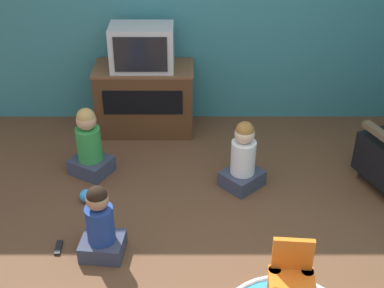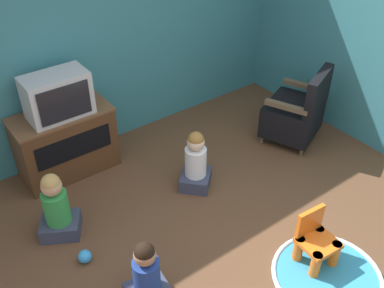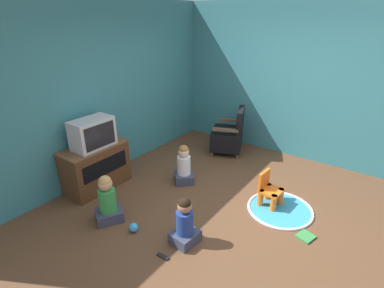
{
  "view_description": "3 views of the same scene",
  "coord_description": "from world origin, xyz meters",
  "px_view_note": "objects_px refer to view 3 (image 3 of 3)",
  "views": [
    {
      "loc": [
        -0.27,
        -2.76,
        2.81
      ],
      "look_at": [
        -0.26,
        0.43,
        0.82
      ],
      "focal_mm": 50.0,
      "sensor_mm": 36.0,
      "label": 1
    },
    {
      "loc": [
        -1.93,
        -1.7,
        3.0
      ],
      "look_at": [
        -0.13,
        0.71,
        0.83
      ],
      "focal_mm": 42.0,
      "sensor_mm": 36.0,
      "label": 2
    },
    {
      "loc": [
        -3.15,
        -1.52,
        2.51
      ],
      "look_at": [
        -0.02,
        0.75,
        0.8
      ],
      "focal_mm": 28.0,
      "sensor_mm": 36.0,
      "label": 3
    }
  ],
  "objects_px": {
    "child_watching_center": "(184,166)",
    "toy_ball": "(134,227)",
    "book": "(306,236)",
    "remote_control": "(163,257)",
    "television": "(93,133)",
    "child_watching_left": "(108,201)",
    "yellow_kid_chair": "(269,192)",
    "tv_cabinet": "(96,166)",
    "black_armchair": "(229,135)",
    "child_watching_right": "(185,224)"
  },
  "relations": [
    {
      "from": "child_watching_center",
      "to": "toy_ball",
      "type": "xyz_separation_m",
      "value": [
        -1.33,
        -0.23,
        -0.22
      ]
    },
    {
      "from": "book",
      "to": "remote_control",
      "type": "distance_m",
      "value": 1.74
    },
    {
      "from": "television",
      "to": "child_watching_left",
      "type": "xyz_separation_m",
      "value": [
        -0.44,
        -0.75,
        -0.62
      ]
    },
    {
      "from": "yellow_kid_chair",
      "to": "child_watching_center",
      "type": "xyz_separation_m",
      "value": [
        -0.21,
        1.35,
        0.08
      ]
    },
    {
      "from": "tv_cabinet",
      "to": "black_armchair",
      "type": "bearing_deg",
      "value": -23.75
    },
    {
      "from": "child_watching_left",
      "to": "book",
      "type": "xyz_separation_m",
      "value": [
        1.17,
        -2.2,
        -0.27
      ]
    },
    {
      "from": "black_armchair",
      "to": "child_watching_center",
      "type": "distance_m",
      "value": 1.4
    },
    {
      "from": "book",
      "to": "child_watching_left",
      "type": "bearing_deg",
      "value": 44.28
    },
    {
      "from": "black_armchair",
      "to": "toy_ball",
      "type": "height_order",
      "value": "black_armchair"
    },
    {
      "from": "yellow_kid_chair",
      "to": "book",
      "type": "xyz_separation_m",
      "value": [
        -0.39,
        -0.65,
        -0.18
      ]
    },
    {
      "from": "tv_cabinet",
      "to": "book",
      "type": "relative_size",
      "value": 4.17
    },
    {
      "from": "yellow_kid_chair",
      "to": "book",
      "type": "bearing_deg",
      "value": -116.31
    },
    {
      "from": "child_watching_center",
      "to": "television",
      "type": "bearing_deg",
      "value": 90.15
    },
    {
      "from": "television",
      "to": "child_watching_left",
      "type": "relative_size",
      "value": 0.92
    },
    {
      "from": "yellow_kid_chair",
      "to": "tv_cabinet",
      "type": "bearing_deg",
      "value": 120.3
    },
    {
      "from": "tv_cabinet",
      "to": "child_watching_left",
      "type": "bearing_deg",
      "value": -119.15
    },
    {
      "from": "black_armchair",
      "to": "child_watching_right",
      "type": "xyz_separation_m",
      "value": [
        -2.49,
        -0.83,
        -0.09
      ]
    },
    {
      "from": "tv_cabinet",
      "to": "toy_ball",
      "type": "bearing_deg",
      "value": -108.88
    },
    {
      "from": "black_armchair",
      "to": "book",
      "type": "distance_m",
      "value": 2.55
    },
    {
      "from": "child_watching_right",
      "to": "book",
      "type": "relative_size",
      "value": 2.61
    },
    {
      "from": "television",
      "to": "child_watching_left",
      "type": "distance_m",
      "value": 1.07
    },
    {
      "from": "television",
      "to": "book",
      "type": "distance_m",
      "value": 3.17
    },
    {
      "from": "yellow_kid_chair",
      "to": "book",
      "type": "height_order",
      "value": "yellow_kid_chair"
    },
    {
      "from": "child_watching_left",
      "to": "toy_ball",
      "type": "relative_size",
      "value": 5.78
    },
    {
      "from": "remote_control",
      "to": "toy_ball",
      "type": "bearing_deg",
      "value": -13.72
    },
    {
      "from": "book",
      "to": "black_armchair",
      "type": "bearing_deg",
      "value": -22.25
    },
    {
      "from": "child_watching_center",
      "to": "child_watching_right",
      "type": "bearing_deg",
      "value": 174.3
    },
    {
      "from": "child_watching_left",
      "to": "child_watching_center",
      "type": "bearing_deg",
      "value": 21.71
    },
    {
      "from": "black_armchair",
      "to": "child_watching_right",
      "type": "height_order",
      "value": "black_armchair"
    },
    {
      "from": "television",
      "to": "remote_control",
      "type": "bearing_deg",
      "value": -106.9
    },
    {
      "from": "child_watching_left",
      "to": "child_watching_right",
      "type": "distance_m",
      "value": 1.09
    },
    {
      "from": "child_watching_left",
      "to": "book",
      "type": "bearing_deg",
      "value": -31.85
    },
    {
      "from": "tv_cabinet",
      "to": "television",
      "type": "relative_size",
      "value": 1.63
    },
    {
      "from": "tv_cabinet",
      "to": "television",
      "type": "distance_m",
      "value": 0.55
    },
    {
      "from": "tv_cabinet",
      "to": "toy_ball",
      "type": "xyz_separation_m",
      "value": [
        -0.42,
        -1.22,
        -0.3
      ]
    },
    {
      "from": "black_armchair",
      "to": "child_watching_center",
      "type": "height_order",
      "value": "black_armchair"
    },
    {
      "from": "yellow_kid_chair",
      "to": "toy_ball",
      "type": "height_order",
      "value": "yellow_kid_chair"
    },
    {
      "from": "television",
      "to": "book",
      "type": "height_order",
      "value": "television"
    },
    {
      "from": "tv_cabinet",
      "to": "child_watching_right",
      "type": "height_order",
      "value": "tv_cabinet"
    },
    {
      "from": "remote_control",
      "to": "child_watching_left",
      "type": "bearing_deg",
      "value": -7.58
    },
    {
      "from": "black_armchair",
      "to": "yellow_kid_chair",
      "type": "relative_size",
      "value": 1.81
    },
    {
      "from": "tv_cabinet",
      "to": "child_watching_right",
      "type": "distance_m",
      "value": 1.86
    },
    {
      "from": "tv_cabinet",
      "to": "black_armchair",
      "type": "distance_m",
      "value": 2.52
    },
    {
      "from": "yellow_kid_chair",
      "to": "toy_ball",
      "type": "relative_size",
      "value": 4.33
    },
    {
      "from": "tv_cabinet",
      "to": "child_watching_center",
      "type": "distance_m",
      "value": 1.35
    },
    {
      "from": "black_armchair",
      "to": "child_watching_center",
      "type": "xyz_separation_m",
      "value": [
        -1.39,
        0.02,
        -0.07
      ]
    },
    {
      "from": "book",
      "to": "remote_control",
      "type": "height_order",
      "value": "book"
    },
    {
      "from": "black_armchair",
      "to": "child_watching_center",
      "type": "bearing_deg",
      "value": -23.7
    },
    {
      "from": "child_watching_center",
      "to": "book",
      "type": "bearing_deg",
      "value": -138.78
    },
    {
      "from": "child_watching_center",
      "to": "book",
      "type": "distance_m",
      "value": 2.03
    }
  ]
}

